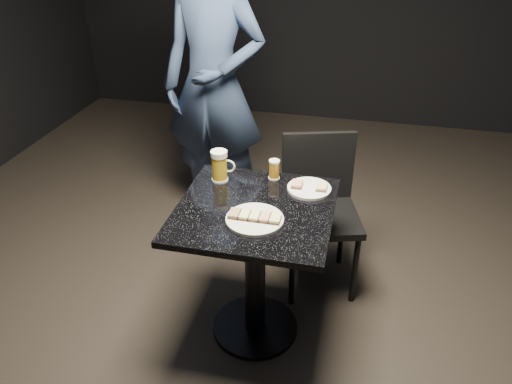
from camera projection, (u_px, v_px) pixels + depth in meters
floor at (255, 328)px, 2.62m from camera, size 6.00×6.00×0.00m
plate_large at (255, 219)px, 2.14m from camera, size 0.25×0.25×0.01m
plate_small at (309, 189)px, 2.37m from camera, size 0.21×0.21×0.01m
patron at (214, 86)px, 3.13m from camera, size 0.71×0.49×1.86m
table at (255, 251)px, 2.36m from camera, size 0.70×0.70×0.75m
beer_mug at (220, 166)px, 2.41m from camera, size 0.12×0.08×0.16m
beer_tumbler at (274, 169)px, 2.45m from camera, size 0.06×0.06×0.10m
chair at (320, 203)px, 2.74m from camera, size 0.50×0.50×0.87m
canapes_on_plate_large at (255, 216)px, 2.13m from camera, size 0.23×0.07×0.02m
canapes_on_plate_small at (309, 186)px, 2.36m from camera, size 0.17×0.07×0.02m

